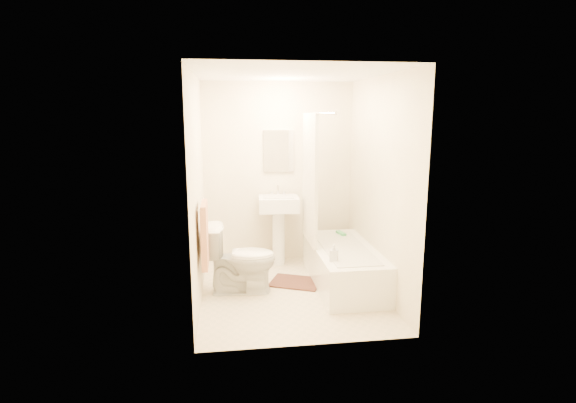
{
  "coord_description": "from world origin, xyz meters",
  "views": [
    {
      "loc": [
        -0.69,
        -4.76,
        2.01
      ],
      "look_at": [
        0.0,
        0.25,
        1.0
      ],
      "focal_mm": 28.0,
      "sensor_mm": 36.0,
      "label": 1
    }
  ],
  "objects": [
    {
      "name": "floor",
      "position": [
        0.0,
        0.0,
        0.0
      ],
      "size": [
        2.4,
        2.4,
        0.0
      ],
      "primitive_type": "plane",
      "color": "beige",
      "rests_on": "ground"
    },
    {
      "name": "curtain_rod",
      "position": [
        0.3,
        0.1,
        2.0
      ],
      "size": [
        0.03,
        1.7,
        0.03
      ],
      "primitive_type": "cylinder",
      "rotation": [
        1.57,
        0.0,
        0.0
      ],
      "color": "silver",
      "rests_on": "wall_back"
    },
    {
      "name": "toilet_paper",
      "position": [
        -0.93,
        0.12,
        0.7
      ],
      "size": [
        0.11,
        0.12,
        0.12
      ],
      "primitive_type": "cylinder",
      "rotation": [
        0.0,
        1.57,
        0.0
      ],
      "color": "white",
      "rests_on": "wall_left"
    },
    {
      "name": "toilet",
      "position": [
        -0.56,
        0.1,
        0.39
      ],
      "size": [
        0.82,
        0.5,
        0.77
      ],
      "primitive_type": "imported",
      "rotation": [
        0.0,
        0.0,
        1.5
      ],
      "color": "silver",
      "rests_on": "floor"
    },
    {
      "name": "shower_curtain",
      "position": [
        0.3,
        0.5,
        1.22
      ],
      "size": [
        0.04,
        0.8,
        1.55
      ],
      "primitive_type": "cube",
      "color": "silver",
      "rests_on": "curtain_rod"
    },
    {
      "name": "scrub_brush",
      "position": [
        0.75,
        0.7,
        0.47
      ],
      "size": [
        0.1,
        0.21,
        0.04
      ],
      "primitive_type": "cube",
      "rotation": [
        0.0,
        0.0,
        0.22
      ],
      "color": "#40A85C",
      "rests_on": "bathtub"
    },
    {
      "name": "wall_left",
      "position": [
        -1.0,
        0.0,
        1.2
      ],
      "size": [
        0.02,
        2.4,
        2.4
      ],
      "primitive_type": "cube",
      "color": "beige",
      "rests_on": "ground"
    },
    {
      "name": "soap_bottle",
      "position": [
        0.42,
        -0.29,
        0.54
      ],
      "size": [
        0.11,
        0.11,
        0.18
      ],
      "primitive_type": "imported",
      "rotation": [
        0.0,
        0.0,
        -0.39
      ],
      "color": "silver",
      "rests_on": "bathtub"
    },
    {
      "name": "sink",
      "position": [
        -0.03,
        0.95,
        0.5
      ],
      "size": [
        0.54,
        0.44,
        1.01
      ],
      "primitive_type": null,
      "rotation": [
        0.0,
        0.0,
        -0.06
      ],
      "color": "white",
      "rests_on": "floor"
    },
    {
      "name": "mirror",
      "position": [
        0.0,
        1.18,
        1.5
      ],
      "size": [
        0.4,
        0.03,
        0.55
      ],
      "primitive_type": "cube",
      "color": "white",
      "rests_on": "wall_back"
    },
    {
      "name": "wall_right",
      "position": [
        1.0,
        0.0,
        1.2
      ],
      "size": [
        0.02,
        2.4,
        2.4
      ],
      "primitive_type": "cube",
      "color": "beige",
      "rests_on": "ground"
    },
    {
      "name": "towel_bar",
      "position": [
        -0.96,
        -0.25,
        1.1
      ],
      "size": [
        0.02,
        0.6,
        0.02
      ],
      "primitive_type": "cylinder",
      "rotation": [
        1.57,
        0.0,
        0.0
      ],
      "color": "silver",
      "rests_on": "wall_left"
    },
    {
      "name": "wall_back",
      "position": [
        0.0,
        1.2,
        1.2
      ],
      "size": [
        2.0,
        0.02,
        2.4
      ],
      "primitive_type": "cube",
      "color": "beige",
      "rests_on": "ground"
    },
    {
      "name": "bath_mat",
      "position": [
        0.09,
        0.26,
        0.01
      ],
      "size": [
        0.7,
        0.62,
        0.02
      ],
      "primitive_type": "cube",
      "rotation": [
        0.0,
        0.0,
        -0.41
      ],
      "color": "#532820",
      "rests_on": "floor"
    },
    {
      "name": "ceiling",
      "position": [
        0.0,
        0.0,
        2.4
      ],
      "size": [
        2.4,
        2.4,
        0.0
      ],
      "primitive_type": "plane",
      "color": "white",
      "rests_on": "ground"
    },
    {
      "name": "bathtub",
      "position": [
        0.65,
        0.17,
        0.22
      ],
      "size": [
        0.7,
        1.6,
        0.45
      ],
      "primitive_type": null,
      "color": "white",
      "rests_on": "floor"
    },
    {
      "name": "towel",
      "position": [
        -0.93,
        -0.25,
        0.78
      ],
      "size": [
        0.06,
        0.45,
        0.66
      ],
      "primitive_type": "cube",
      "color": "#CC7266",
      "rests_on": "towel_bar"
    }
  ]
}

